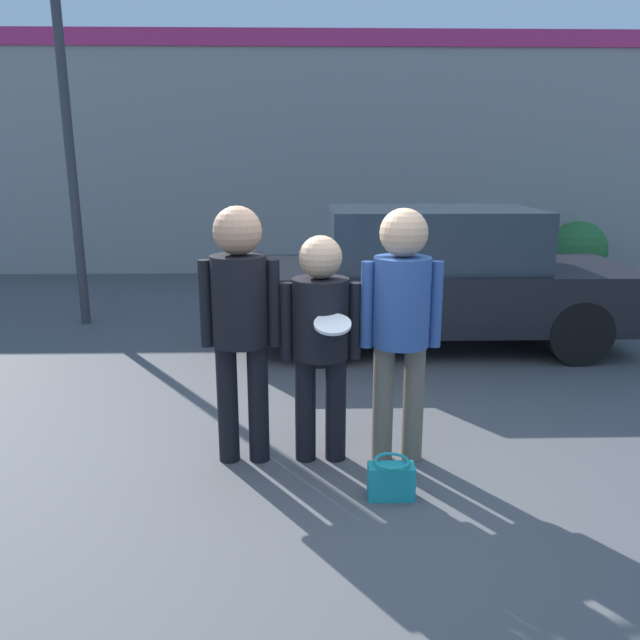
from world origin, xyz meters
TOP-DOWN VIEW (x-y plane):
  - ground_plane at (0.00, 0.00)m, footprint 56.00×56.00m
  - storefront_building at (0.00, 8.07)m, footprint 24.00×0.22m
  - person_left at (-0.50, 0.21)m, footprint 0.56×0.39m
  - person_middle_with_frisbee at (0.06, 0.21)m, footprint 0.57×0.59m
  - person_right at (0.62, 0.19)m, footprint 0.57×0.40m
  - parked_car_near at (1.47, 3.14)m, footprint 4.45×1.80m
  - street_lamp at (-2.76, 4.23)m, footprint 1.32×0.35m
  - shrub at (4.99, 7.36)m, footprint 1.05×1.05m
  - handbag at (0.50, -0.35)m, footprint 0.30×0.23m

SIDE VIEW (x-z plane):
  - ground_plane at x=0.00m, z-range 0.00..0.00m
  - handbag at x=0.50m, z-range -0.01..0.27m
  - shrub at x=4.99m, z-range 0.00..1.05m
  - parked_car_near at x=1.47m, z-range 0.00..1.61m
  - person_middle_with_frisbee at x=0.06m, z-range 0.17..1.81m
  - person_right at x=0.62m, z-range 0.20..2.04m
  - person_left at x=-0.50m, z-range 0.21..2.05m
  - storefront_building at x=0.00m, z-range 0.03..4.43m
  - street_lamp at x=-2.76m, z-range 0.64..5.78m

